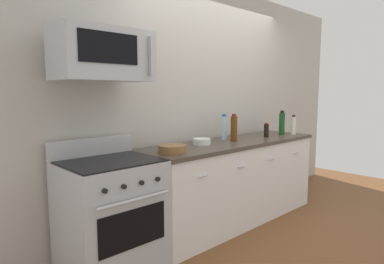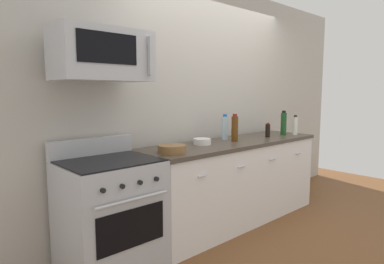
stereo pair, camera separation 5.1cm
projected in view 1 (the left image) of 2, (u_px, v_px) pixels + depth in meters
The scene contains 12 objects.
ground_plane at pixel (233, 220), 3.83m from camera, with size 6.53×6.53×0.00m, color brown.
back_wall at pixel (208, 102), 3.96m from camera, with size 5.44×0.10×2.70m, color #B7B2A8.
counter_unit at pixel (233, 181), 3.77m from camera, with size 2.35×0.66×0.92m.
range_oven at pixel (111, 215), 2.71m from camera, with size 0.76×0.69×1.07m.
microwave at pixel (103, 55), 2.59m from camera, with size 0.74×0.44×0.40m.
bottle_wine_green at pixel (282, 123), 4.24m from camera, with size 0.07×0.07×0.31m.
bottle_water_clear at pixel (224, 128), 3.82m from camera, with size 0.07×0.07×0.29m.
bottle_soy_sauce_dark at pixel (266, 130), 4.04m from camera, with size 0.06×0.06×0.17m.
bottle_vinegar_white at pixel (293, 125), 4.26m from camera, with size 0.06×0.06×0.25m.
bottle_wine_amber at pixel (234, 128), 3.70m from camera, with size 0.07×0.07×0.30m.
bowl_wooden_salad at pixel (172, 149), 2.98m from camera, with size 0.25×0.25×0.07m.
bowl_white_ceramic at pixel (202, 141), 3.47m from camera, with size 0.19×0.19×0.06m.
Camera 1 is at (-2.86, -2.35, 1.46)m, focal length 31.14 mm.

